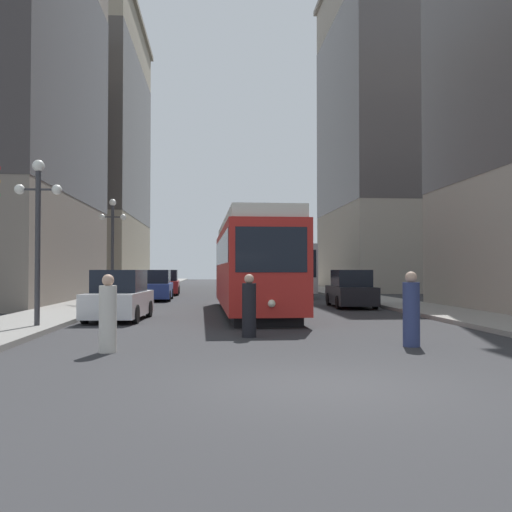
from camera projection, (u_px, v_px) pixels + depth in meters
name	position (u px, v px, depth m)	size (l,w,h in m)	color
ground_plane	(318.00, 385.00, 8.93)	(200.00, 200.00, 0.00)	#303033
sidewalk_left	(140.00, 290.00, 48.20)	(3.01, 120.00, 0.15)	gray
sidewalk_right	(322.00, 290.00, 49.40)	(3.01, 120.00, 0.15)	gray
streetcar	(252.00, 263.00, 23.93)	(2.90, 13.60, 3.89)	black
transit_bus	(284.00, 268.00, 40.37)	(2.79, 11.47, 3.45)	black
parked_car_left_near	(166.00, 283.00, 41.41)	(2.02, 4.96, 1.82)	black
parked_car_left_mid	(156.00, 286.00, 33.89)	(1.97, 4.96, 1.82)	black
parked_car_right_far	(351.00, 290.00, 27.46)	(2.05, 4.59, 1.82)	black
parked_car_left_far	(119.00, 297.00, 20.51)	(2.08, 4.39, 1.82)	black
pedestrian_crossing_near	(249.00, 308.00, 15.30)	(0.38, 0.38, 1.71)	black
pedestrian_crossing_far	(411.00, 311.00, 13.46)	(0.40, 0.40, 1.78)	navy
pedestrian_on_sidewalk	(108.00, 316.00, 12.49)	(0.39, 0.39, 1.72)	beige
lamp_post_left_near	(38.00, 215.00, 17.11)	(1.41, 0.36, 5.01)	#333338
lamp_post_left_far	(112.00, 234.00, 29.86)	(1.41, 0.36, 5.41)	#333338
building_left_midblock	(77.00, 147.00, 58.57)	(13.26, 22.23, 28.27)	gray
building_right_midblock	(418.00, 124.00, 51.85)	(16.12, 17.84, 29.41)	#A89E8E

